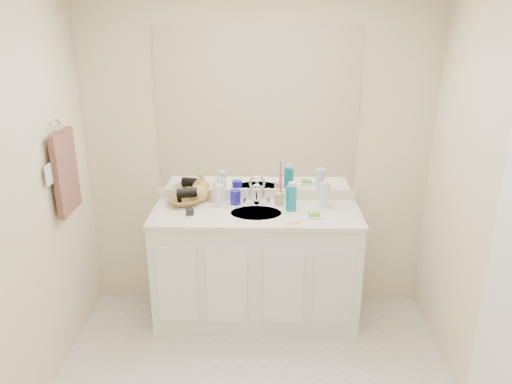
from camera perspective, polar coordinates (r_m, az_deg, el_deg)
The scene contains 27 objects.
wall_back at distance 3.77m, azimuth 0.11°, elevation 3.84°, with size 2.60×0.02×2.40m, color beige.
wall_left at distance 2.89m, azimuth -27.22°, elevation -3.63°, with size 0.02×2.60×2.40m, color beige.
wall_right at distance 2.83m, azimuth 26.95°, elevation -4.11°, with size 0.02×2.60×2.40m, color beige.
vanity_cabinet at distance 3.81m, azimuth 0.02°, elevation -8.60°, with size 1.50×0.55×0.85m, color white.
countertop at distance 3.62m, azimuth 0.02°, elevation -2.48°, with size 1.52×0.57×0.03m, color white.
backsplash at distance 3.84m, azimuth 0.10°, elevation -0.24°, with size 1.52×0.03×0.08m, color silver.
sink_basin at distance 3.60m, azimuth 0.01°, elevation -2.56°, with size 0.37×0.37×0.02m, color beige.
faucet at distance 3.75m, azimuth 0.07°, elevation -0.55°, with size 0.02×0.02×0.11m, color silver.
mirror at distance 3.68m, azimuth 0.11°, elevation 9.20°, with size 1.48×0.01×1.20m, color white.
blue_mug at distance 3.75m, azimuth -2.37°, elevation -0.58°, with size 0.08×0.08×0.11m, color #1917A0.
tan_cup at distance 3.73m, azimuth 2.68°, elevation -0.81°, with size 0.07×0.07×0.09m, color #C8AB8D.
toothbrush at distance 3.69m, azimuth 2.86°, elevation 0.68°, with size 0.01×0.01×0.21m, color #DD3A5B.
mouthwash_bottle at distance 3.62m, azimuth 4.05°, elevation -0.69°, with size 0.08×0.08×0.19m, color #0C7990.
clear_pump_bottle at distance 3.70m, azimuth 7.85°, elevation -0.32°, with size 0.07×0.07×0.19m, color silver.
soap_dish at distance 3.54m, azimuth 6.66°, elevation -2.79°, with size 0.11×0.09×0.01m, color white.
green_soap at distance 3.53m, azimuth 6.67°, elevation -2.53°, with size 0.07×0.05×0.03m, color #6BC530.
orange_comb at distance 3.43m, azimuth 4.26°, elevation -3.59°, with size 0.11×0.02×0.00m, color orange.
dark_jar at distance 3.59m, azimuth -7.57°, elevation -2.24°, with size 0.06×0.06×0.04m, color black.
extra_white_bottle at distance 3.69m, azimuth -4.25°, elevation -0.47°, with size 0.05×0.05×0.17m, color silver.
soap_bottle_white at distance 3.77m, azimuth -4.11°, elevation 0.18°, with size 0.07×0.07×0.19m, color white.
soap_bottle_cream at distance 3.80m, azimuth -4.51°, elevation 0.10°, with size 0.07×0.07×0.16m, color beige.
soap_bottle_yellow at distance 3.81m, azimuth -6.48°, elevation 0.30°, with size 0.14×0.14×0.19m, color tan.
wicker_basket at distance 3.78m, azimuth -8.17°, elevation -0.94°, with size 0.25×0.25×0.06m, color olive.
hair_dryer at distance 3.76m, azimuth -7.92°, elevation -0.09°, with size 0.07×0.07×0.15m, color black.
towel_ring at distance 3.45m, azimuth -21.86°, elevation 6.84°, with size 0.11×0.11×0.01m, color silver.
hand_towel at distance 3.51m, azimuth -20.94°, elevation 2.10°, with size 0.04×0.32×0.55m, color #4E3029.
switch_plate at distance 3.33m, azimuth -22.62°, elevation 1.85°, with size 0.01×0.09×0.13m, color silver.
Camera 1 is at (0.07, -2.32, 2.25)m, focal length 35.00 mm.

